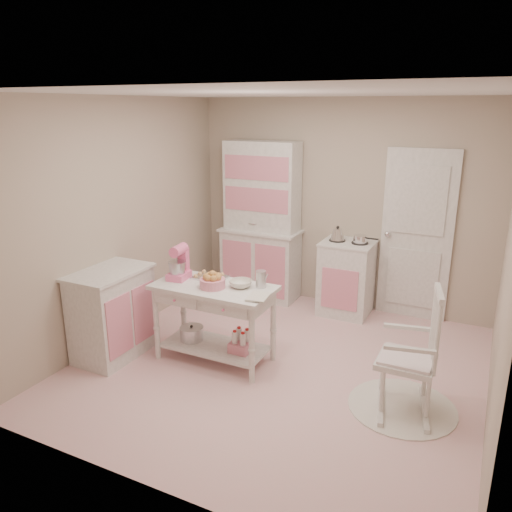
{
  "coord_description": "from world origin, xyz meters",
  "views": [
    {
      "loc": [
        1.76,
        -4.1,
        2.5
      ],
      "look_at": [
        -0.42,
        0.35,
        1.0
      ],
      "focal_mm": 35.0,
      "sensor_mm": 36.0,
      "label": 1
    }
  ],
  "objects": [
    {
      "name": "mixing_bowl",
      "position": [
        -0.38,
        -0.07,
        0.83
      ],
      "size": [
        0.22,
        0.22,
        0.07
      ],
      "primitive_type": "imported",
      "color": "silver",
      "rests_on": "work_table"
    },
    {
      "name": "door",
      "position": [
        0.95,
        1.87,
        1.02
      ],
      "size": [
        0.82,
        0.05,
        2.04
      ],
      "primitive_type": "cube",
      "color": "white",
      "rests_on": "ground"
    },
    {
      "name": "lace_rug",
      "position": [
        1.24,
        -0.19,
        0.01
      ],
      "size": [
        0.92,
        0.92,
        0.01
      ],
      "primitive_type": "cylinder",
      "color": "white",
      "rests_on": "ground"
    },
    {
      "name": "bread_basket",
      "position": [
        -0.62,
        -0.2,
        0.85
      ],
      "size": [
        0.25,
        0.25,
        0.09
      ],
      "primitive_type": "cylinder",
      "color": "pink",
      "rests_on": "work_table"
    },
    {
      "name": "room_shell",
      "position": [
        0.0,
        0.0,
        1.65
      ],
      "size": [
        3.84,
        3.84,
        2.62
      ],
      "color": "pink",
      "rests_on": "ground"
    },
    {
      "name": "cookie_tray",
      "position": [
        -0.79,
        0.03,
        0.81
      ],
      "size": [
        0.34,
        0.24,
        0.02
      ],
      "primitive_type": "cube",
      "color": "silver",
      "rests_on": "work_table"
    },
    {
      "name": "stand_mixer",
      "position": [
        -1.06,
        -0.13,
        0.97
      ],
      "size": [
        0.23,
        0.3,
        0.34
      ],
      "primitive_type": "cube",
      "rotation": [
        0.0,
        0.0,
        0.12
      ],
      "color": "pink",
      "rests_on": "work_table"
    },
    {
      "name": "stove",
      "position": [
        0.2,
        1.61,
        0.46
      ],
      "size": [
        0.62,
        0.57,
        0.92
      ],
      "primitive_type": "cube",
      "color": "white",
      "rests_on": "ground"
    },
    {
      "name": "metal_pitcher",
      "position": [
        -0.2,
        0.01,
        0.89
      ],
      "size": [
        0.1,
        0.1,
        0.17
      ],
      "primitive_type": "cylinder",
      "color": "silver",
      "rests_on": "work_table"
    },
    {
      "name": "base_cabinet",
      "position": [
        -1.63,
        -0.52,
        0.46
      ],
      "size": [
        0.54,
        0.84,
        0.92
      ],
      "primitive_type": "cube",
      "color": "white",
      "rests_on": "ground"
    },
    {
      "name": "rocking_chair",
      "position": [
        1.24,
        -0.19,
        0.55
      ],
      "size": [
        0.62,
        0.8,
        1.1
      ],
      "primitive_type": "cube",
      "rotation": [
        0.0,
        0.0,
        0.21
      ],
      "color": "white",
      "rests_on": "ground"
    },
    {
      "name": "hutch",
      "position": [
        -1.0,
        1.66,
        1.04
      ],
      "size": [
        1.06,
        0.5,
        2.08
      ],
      "primitive_type": "cube",
      "color": "white",
      "rests_on": "ground"
    },
    {
      "name": "recipe_book",
      "position": [
        -0.19,
        -0.27,
        0.81
      ],
      "size": [
        0.21,
        0.27,
        0.02
      ],
      "primitive_type": "imported",
      "rotation": [
        0.0,
        0.0,
        0.15
      ],
      "color": "silver",
      "rests_on": "work_table"
    },
    {
      "name": "work_table",
      "position": [
        -0.64,
        -0.15,
        0.4
      ],
      "size": [
        1.2,
        0.6,
        0.8
      ],
      "primitive_type": "cube",
      "color": "white",
      "rests_on": "ground"
    }
  ]
}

